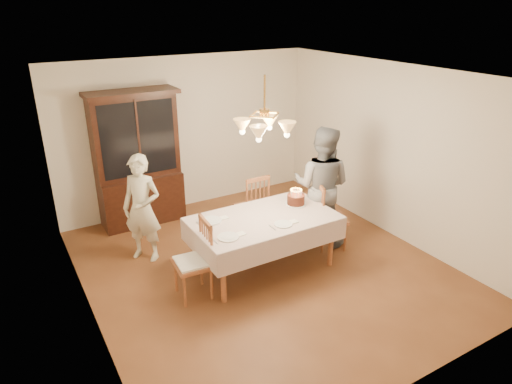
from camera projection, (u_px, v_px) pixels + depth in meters
ground at (263, 267)px, 6.29m from camera, size 5.00×5.00×0.00m
room_shell at (264, 158)px, 5.68m from camera, size 5.00×5.00×5.00m
dining_table at (264, 223)px, 6.03m from camera, size 1.90×1.10×0.76m
china_hutch at (138, 161)px, 7.23m from camera, size 1.38×0.54×2.16m
chair_far_side at (252, 208)px, 7.04m from camera, size 0.44×0.42×1.00m
chair_left_end at (193, 263)px, 5.52m from camera, size 0.45×0.47×1.00m
chair_right_end at (330, 219)px, 6.67m from camera, size 0.55×0.56×1.00m
elderly_woman at (142, 208)px, 6.24m from camera, size 0.65×0.66×1.53m
adult_in_grey at (321, 186)px, 6.69m from camera, size 1.06×1.10×1.78m
birthday_cake at (296, 200)px, 6.35m from camera, size 0.30×0.30×0.23m
place_setting_near_left at (229, 237)px, 5.49m from camera, size 0.41×0.26×0.02m
place_setting_near_right at (284, 224)px, 5.81m from camera, size 0.38×0.23×0.02m
place_setting_far_left at (212, 220)px, 5.90m from camera, size 0.42×0.27×0.02m
chandelier at (264, 127)px, 5.53m from camera, size 0.62×0.62×0.73m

